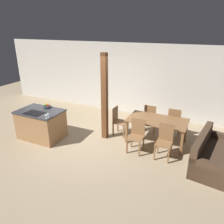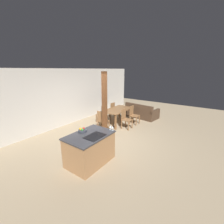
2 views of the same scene
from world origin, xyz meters
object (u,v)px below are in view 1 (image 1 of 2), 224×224
(dining_chair_head_end, at_px, (118,120))
(dining_chair_near_right, at_px, (165,141))
(dining_table, at_px, (157,123))
(dining_chair_far_right, at_px, (174,121))
(dining_chair_near_left, at_px, (137,135))
(timber_post, at_px, (105,98))
(couch, at_px, (215,157))
(wine_glass_middle, at_px, (48,114))
(kitchen_island, at_px, (41,124))
(wine_glass_near, at_px, (46,115))
(fruit_bowl, at_px, (47,106))
(dining_chair_far_left, at_px, (151,117))

(dining_chair_head_end, bearing_deg, dining_chair_near_right, -113.33)
(dining_table, relative_size, dining_chair_far_right, 1.86)
(dining_chair_near_right, distance_m, dining_chair_far_right, 1.39)
(dining_chair_near_left, bearing_deg, timber_post, 163.94)
(dining_chair_near_left, bearing_deg, dining_table, 61.11)
(dining_chair_near_right, bearing_deg, dining_table, 118.89)
(dining_chair_far_right, bearing_deg, couch, 133.91)
(dining_chair_far_right, bearing_deg, dining_chair_near_right, 90.00)
(dining_chair_far_right, relative_size, timber_post, 0.35)
(dining_chair_near_right, height_order, dining_chair_far_right, same)
(wine_glass_middle, xyz_separation_m, timber_post, (1.18, 1.14, 0.29))
(dining_chair_near_left, bearing_deg, dining_chair_far_right, 61.11)
(kitchen_island, bearing_deg, dining_chair_far_right, 27.37)
(dining_chair_near_left, xyz_separation_m, dining_chair_near_right, (0.77, 0.00, 0.00))
(wine_glass_near, bearing_deg, dining_chair_near_right, 16.21)
(dining_table, height_order, timber_post, timber_post)
(kitchen_island, height_order, dining_chair_near_left, dining_chair_near_left)
(fruit_bowl, xyz_separation_m, dining_chair_head_end, (2.04, 0.91, -0.46))
(dining_chair_far_right, bearing_deg, wine_glass_middle, 35.54)
(wine_glass_middle, distance_m, dining_table, 3.11)
(wine_glass_middle, distance_m, dining_chair_far_right, 3.82)
(dining_table, xyz_separation_m, dining_chair_near_right, (0.38, -0.69, -0.16))
(fruit_bowl, height_order, dining_chair_head_end, fruit_bowl)
(kitchen_island, xyz_separation_m, timber_post, (1.77, 0.84, 0.85))
(dining_chair_far_left, bearing_deg, wine_glass_middle, 43.56)
(kitchen_island, distance_m, wine_glass_middle, 0.87)
(dining_chair_far_right, distance_m, dining_chair_head_end, 1.75)
(wine_glass_middle, height_order, timber_post, timber_post)
(dining_chair_far_left, distance_m, dining_chair_head_end, 1.09)
(dining_chair_near_left, xyz_separation_m, dining_chair_far_left, (0.00, 1.39, 0.00))
(dining_table, height_order, couch, couch)
(dining_chair_head_end, bearing_deg, dining_chair_far_right, -66.67)
(dining_chair_far_left, xyz_separation_m, dining_chair_head_end, (-0.84, -0.69, 0.00))
(dining_chair_near_left, height_order, timber_post, timber_post)
(fruit_bowl, distance_m, dining_table, 3.41)
(wine_glass_middle, bearing_deg, dining_chair_near_left, 19.31)
(wine_glass_middle, relative_size, dining_chair_far_left, 0.15)
(dining_chair_far_left, bearing_deg, dining_chair_head_end, 39.44)
(dining_chair_near_left, xyz_separation_m, dining_chair_head_end, (-0.84, 0.69, 0.00))
(wine_glass_near, xyz_separation_m, timber_post, (1.18, 1.22, 0.29))
(dining_table, xyz_separation_m, dining_chair_far_right, (0.38, 0.69, -0.16))
(dining_chair_far_left, distance_m, couch, 2.37)
(dining_chair_near_right, bearing_deg, wine_glass_middle, -165.25)
(dining_chair_far_right, xyz_separation_m, couch, (1.23, -1.27, -0.21))
(wine_glass_near, distance_m, dining_chair_near_right, 3.25)
(dining_chair_near_right, height_order, couch, dining_chair_near_right)
(wine_glass_middle, xyz_separation_m, dining_chair_far_right, (3.08, 2.20, -0.52))
(dining_chair_near_right, bearing_deg, couch, 5.42)
(wine_glass_near, height_order, dining_chair_far_right, wine_glass_near)
(dining_chair_far_left, bearing_deg, dining_chair_far_right, -180.00)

